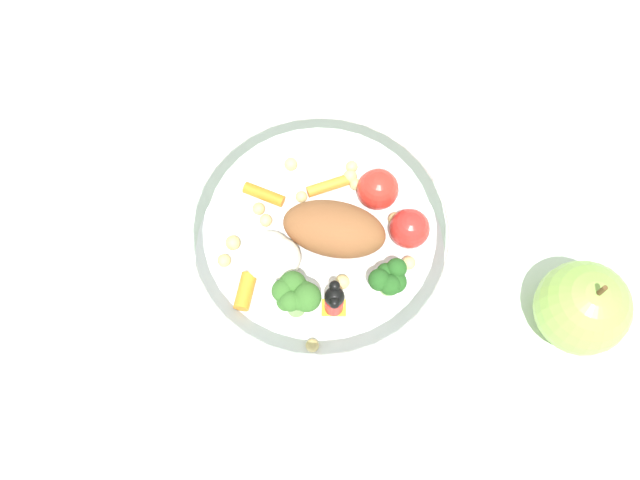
# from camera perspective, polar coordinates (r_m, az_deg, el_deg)

# --- Properties ---
(ground_plane) EXTENTS (2.40, 2.40, 0.00)m
(ground_plane) POSITION_cam_1_polar(r_m,az_deg,el_deg) (0.59, -0.78, 0.38)
(ground_plane) COLOR silver
(food_container) EXTENTS (0.21, 0.21, 0.06)m
(food_container) POSITION_cam_1_polar(r_m,az_deg,el_deg) (0.56, -0.03, -0.24)
(food_container) COLOR white
(food_container) RESTS_ON ground_plane
(loose_apple) EXTENTS (0.07, 0.07, 0.08)m
(loose_apple) POSITION_cam_1_polar(r_m,az_deg,el_deg) (0.57, 19.65, -4.97)
(loose_apple) COLOR #8CB74C
(loose_apple) RESTS_ON ground_plane
(folded_napkin) EXTENTS (0.13, 0.13, 0.01)m
(folded_napkin) POSITION_cam_1_polar(r_m,az_deg,el_deg) (0.68, -16.16, 10.57)
(folded_napkin) COLOR silver
(folded_napkin) RESTS_ON ground_plane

